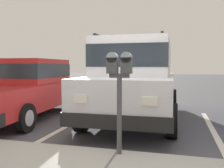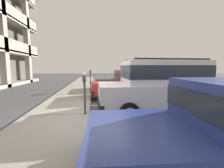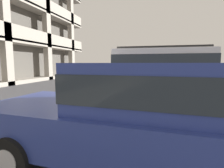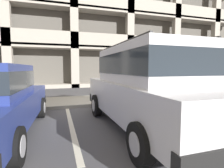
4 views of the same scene
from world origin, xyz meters
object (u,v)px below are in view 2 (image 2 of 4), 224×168
at_px(parking_meter_far, 90,74).
at_px(parking_meter_near, 84,84).
at_px(dark_hatchback, 132,84).
at_px(blue_coupe, 126,79).
at_px(silver_suv, 162,85).

bearing_deg(parking_meter_far, parking_meter_near, 179.67).
xyz_separation_m(dark_hatchback, blue_coupe, (3.03, -0.28, 0.00)).
height_order(dark_hatchback, parking_meter_near, parking_meter_near).
distance_m(parking_meter_near, parking_meter_far, 6.27).
height_order(dark_hatchback, parking_meter_far, parking_meter_far).
bearing_deg(parking_meter_near, blue_coupe, -24.13).
height_order(silver_suv, blue_coupe, silver_suv).
bearing_deg(parking_meter_far, blue_coupe, -92.58).
height_order(parking_meter_near, parking_meter_far, parking_meter_far).
bearing_deg(parking_meter_near, parking_meter_far, -0.33).
xyz_separation_m(parking_meter_near, parking_meter_far, (6.27, -0.04, 0.03)).
distance_m(dark_hatchback, parking_meter_far, 4.01).
relative_size(parking_meter_near, parking_meter_far, 0.97).
xyz_separation_m(dark_hatchback, parking_meter_near, (-3.11, 2.47, 0.36)).
height_order(silver_suv, parking_meter_far, silver_suv).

